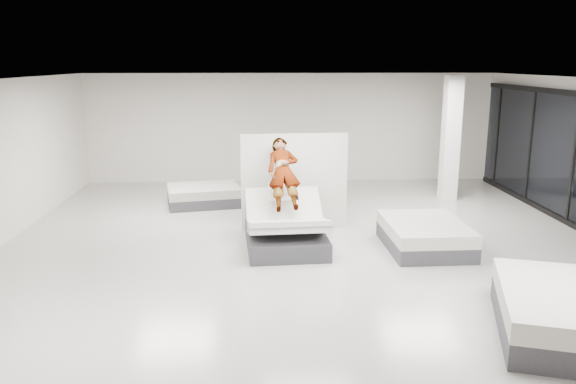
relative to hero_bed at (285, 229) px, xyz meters
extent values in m
plane|color=#AEACA5|center=(0.43, -0.72, -0.37)|extent=(14.00, 14.00, 0.00)
plane|color=#27272A|center=(0.43, -0.72, 2.83)|extent=(14.00, 14.00, 0.00)
cube|color=silver|center=(0.43, 6.28, 1.23)|extent=(12.00, 0.04, 3.20)
cube|color=#3D3D43|center=(0.00, 0.01, -0.20)|extent=(1.61, 2.06, 0.34)
cube|color=silver|center=(-0.03, 0.37, 0.32)|extent=(1.54, 1.05, 0.70)
cube|color=slate|center=(-0.03, 0.37, 0.32)|extent=(1.55, 0.97, 0.55)
cube|color=silver|center=(0.03, -0.44, 0.19)|extent=(1.54, 1.11, 0.44)
cube|color=slate|center=(0.03, -0.44, 0.19)|extent=(1.56, 1.08, 0.26)
cube|color=white|center=(-0.04, 0.53, 0.63)|extent=(0.57, 0.44, 0.32)
imported|color=slate|center=(-0.02, 0.31, 0.84)|extent=(0.72, 1.49, 1.55)
cube|color=black|center=(0.22, -0.02, 0.63)|extent=(0.06, 0.14, 0.08)
cube|color=silver|center=(0.25, 1.29, 0.66)|extent=(2.27, 0.28, 2.06)
cube|color=#3D3D43|center=(2.68, -0.19, -0.23)|extent=(1.49, 1.96, 0.29)
cube|color=silver|center=(2.68, -0.19, 0.04)|extent=(1.49, 1.96, 0.24)
cube|color=#3D3D43|center=(3.54, -3.78, -0.20)|extent=(2.30, 2.67, 0.34)
cube|color=silver|center=(3.54, -3.78, 0.11)|extent=(2.30, 2.67, 0.28)
cube|color=#3D3D43|center=(-1.91, 3.46, -0.24)|extent=(1.97, 1.62, 0.26)
cube|color=silver|center=(-1.91, 3.46, 0.00)|extent=(1.97, 1.62, 0.22)
cube|color=white|center=(4.43, 3.78, 1.23)|extent=(0.40, 0.40, 3.20)
cube|color=black|center=(6.33, 1.28, 1.08)|extent=(0.09, 0.08, 2.80)
cube|color=black|center=(6.33, 3.28, 1.08)|extent=(0.09, 0.08, 2.80)
cube|color=black|center=(6.33, 5.28, 1.08)|extent=(0.09, 0.08, 2.80)
camera|label=1|loc=(-0.46, -10.37, 3.16)|focal=35.00mm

